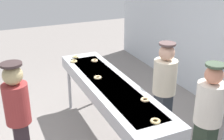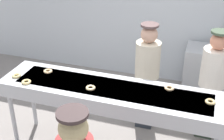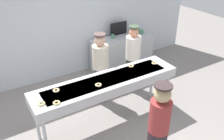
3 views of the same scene
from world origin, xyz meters
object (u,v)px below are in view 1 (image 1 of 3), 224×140
plain_donut_0 (155,121)px  worker_baker (164,88)px  customer_waiting (18,115)px  plain_donut_2 (76,57)px  plain_donut_4 (95,61)px  fryer_conveyor (110,89)px  plain_donut_3 (74,61)px  plain_donut_1 (145,100)px  plain_donut_5 (98,77)px  worker_assistant (208,117)px

plain_donut_0 → worker_baker: bearing=140.5°
plain_donut_0 → customer_waiting: (-1.01, -1.33, -0.15)m
plain_donut_2 → plain_donut_4: same height
plain_donut_4 → worker_baker: (1.19, 0.62, -0.12)m
fryer_conveyor → plain_donut_3: 1.06m
plain_donut_1 → plain_donut_5: bearing=-162.3°
plain_donut_3 → plain_donut_5: bearing=8.2°
plain_donut_0 → plain_donut_5: 1.37m
plain_donut_2 → worker_baker: bearing=29.6°
fryer_conveyor → worker_assistant: 1.39m
plain_donut_4 → plain_donut_5: size_ratio=1.00×
plain_donut_5 → worker_baker: worker_baker is taller
plain_donut_2 → worker_baker: size_ratio=0.07×
plain_donut_2 → plain_donut_5: size_ratio=1.00×
plain_donut_3 → fryer_conveyor: bearing=11.9°
plain_donut_1 → plain_donut_5: (-0.89, -0.28, 0.00)m
worker_baker → plain_donut_5: bearing=62.9°
worker_baker → plain_donut_2: bearing=33.3°
plain_donut_0 → plain_donut_3: 2.17m
fryer_conveyor → customer_waiting: bearing=-84.8°
plain_donut_0 → plain_donut_5: (-1.36, -0.13, 0.00)m
fryer_conveyor → plain_donut_0: size_ratio=24.22×
plain_donut_2 → plain_donut_1: bearing=8.9°
plain_donut_0 → plain_donut_2: size_ratio=1.00×
plain_donut_5 → worker_assistant: bearing=32.9°
fryer_conveyor → plain_donut_0: bearing=1.7°
fryer_conveyor → plain_donut_2: (-1.23, -0.12, 0.11)m
plain_donut_3 → worker_assistant: bearing=24.8°
plain_donut_1 → worker_baker: worker_baker is taller
plain_donut_5 → worker_assistant: (1.37, 0.89, -0.13)m
fryer_conveyor → plain_donut_3: bearing=-168.1°
worker_baker → plain_donut_0: bearing=144.3°
plain_donut_1 → plain_donut_4: 1.57m
plain_donut_5 → worker_assistant: size_ratio=0.07×
plain_donut_5 → customer_waiting: size_ratio=0.07×
plain_donut_1 → plain_donut_3: (-1.69, -0.40, 0.00)m
fryer_conveyor → plain_donut_1: plain_donut_1 is taller
plain_donut_1 → plain_donut_5: 0.93m
plain_donut_1 → plain_donut_3: same height
plain_donut_4 → plain_donut_5: 0.72m
plain_donut_5 → customer_waiting: 1.26m
plain_donut_0 → plain_donut_2: (-2.37, -0.15, 0.00)m
fryer_conveyor → worker_assistant: bearing=34.5°
plain_donut_1 → customer_waiting: customer_waiting is taller
plain_donut_3 → worker_baker: 1.62m
plain_donut_3 → plain_donut_4: 0.35m
plain_donut_0 → plain_donut_5: size_ratio=1.00×
plain_donut_2 → customer_waiting: bearing=-41.3°
customer_waiting → worker_baker: bearing=99.0°
plain_donut_0 → plain_donut_3: same height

